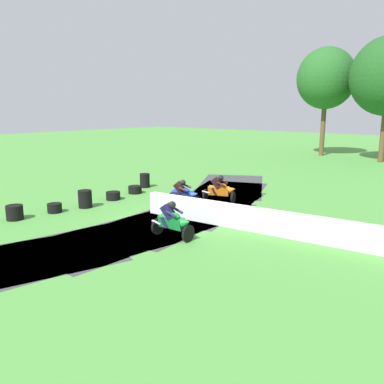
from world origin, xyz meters
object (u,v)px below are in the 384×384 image
Objects in this scene: motorcycle_chase_blue at (184,194)px; tire_stack_mid_a at (55,208)px; tire_stack_extra_a at (135,190)px; tire_stack_extra_b at (145,180)px; tire_stack_far at (113,196)px; motorcycle_trailing_orange at (220,190)px; tire_stack_near at (15,212)px; tire_stack_mid_b at (85,199)px; motorcycle_lead_green at (173,221)px.

motorcycle_chase_blue is 5.71m from tire_stack_mid_a.
tire_stack_extra_a is 1.69m from tire_stack_extra_b.
tire_stack_mid_a is 0.86× the size of tire_stack_extra_a.
tire_stack_far is 1.75m from tire_stack_extra_a.
tire_stack_mid_a is at bearing -86.87° from tire_stack_extra_a.
motorcycle_trailing_orange is 2.45× the size of tire_stack_far.
tire_stack_near is 1.09× the size of tire_stack_mid_a.
tire_stack_extra_b is (-1.35, 5.03, 0.00)m from tire_stack_mid_b.
tire_stack_mid_a is 4.95m from tire_stack_extra_a.
motorcycle_lead_green is 0.99× the size of motorcycle_chase_blue.
motorcycle_lead_green is at bearing -6.93° from tire_stack_mid_b.
motorcycle_lead_green reaches higher than motorcycle_chase_blue.
motorcycle_chase_blue is 4.52m from tire_stack_mid_b.
tire_stack_mid_b and tire_stack_extra_b have the same top height.
tire_stack_extra_a is 0.90× the size of tire_stack_extra_b.
motorcycle_lead_green is 2.35× the size of tire_stack_extra_a.
tire_stack_extra_b reaches higher than tire_stack_mid_a.
motorcycle_lead_green is 2.72× the size of tire_stack_mid_a.
motorcycle_chase_blue is 2.14× the size of tire_stack_mid_b.
motorcycle_chase_blue is at bearing 56.10° from tire_stack_near.
motorcycle_lead_green is 6.15m from tire_stack_mid_b.
tire_stack_mid_a is 0.77× the size of tire_stack_mid_b.
tire_stack_extra_b reaches higher than tire_stack_extra_a.
tire_stack_far is at bearing -164.32° from motorcycle_chase_blue.
motorcycle_trailing_orange is 2.40× the size of tire_stack_extra_a.
motorcycle_trailing_orange is at bearing -3.84° from tire_stack_extra_b.
tire_stack_extra_a is at bearing 90.43° from tire_stack_near.
tire_stack_near is at bearing -84.09° from tire_stack_extra_b.
tire_stack_extra_a is at bearing 99.83° from tire_stack_far.
motorcycle_lead_green reaches higher than tire_stack_far.
motorcycle_lead_green is 5.71m from motorcycle_trailing_orange.
motorcycle_lead_green reaches higher than tire_stack_extra_a.
tire_stack_mid_a is at bearing -174.22° from motorcycle_lead_green.
tire_stack_mid_a is at bearing -80.64° from tire_stack_extra_b.
tire_stack_near is 0.96× the size of tire_stack_far.
tire_stack_near is at bearing -121.59° from motorcycle_trailing_orange.
motorcycle_trailing_orange is 2.15× the size of tire_stack_extra_b.
tire_stack_extra_b is at bearing 118.06° from tire_stack_extra_a.
motorcycle_trailing_orange reaches higher than tire_stack_near.
tire_stack_extra_a is at bearing 98.94° from tire_stack_mid_b.
motorcycle_chase_blue reaches higher than tire_stack_mid_a.
motorcycle_lead_green is 2.10× the size of tire_stack_mid_b.
motorcycle_chase_blue is 1.94m from motorcycle_trailing_orange.
tire_stack_mid_a is (-4.52, -6.05, -0.45)m from motorcycle_trailing_orange.
tire_stack_extra_b is (-7.45, 5.77, -0.26)m from motorcycle_lead_green.
tire_stack_extra_a is at bearing 170.47° from motorcycle_chase_blue.
motorcycle_lead_green reaches higher than tire_stack_extra_b.
tire_stack_far is 0.88× the size of tire_stack_extra_b.
motorcycle_lead_green is 7.94m from tire_stack_extra_a.
motorcycle_chase_blue is at bearing -113.04° from motorcycle_trailing_orange.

